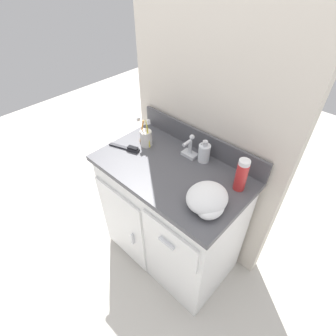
% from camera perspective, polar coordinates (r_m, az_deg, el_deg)
% --- Properties ---
extents(ground_plane, '(6.00, 6.00, 0.00)m').
position_cam_1_polar(ground_plane, '(2.07, 0.51, -17.51)').
color(ground_plane, beige).
extents(wall_back, '(1.06, 0.08, 2.20)m').
position_cam_1_polar(wall_back, '(1.48, 9.06, 13.81)').
color(wall_back, beige).
rests_on(wall_back, ground_plane).
extents(vanity, '(0.88, 0.53, 0.82)m').
position_cam_1_polar(vanity, '(1.72, 0.47, -10.08)').
color(vanity, white).
rests_on(vanity, ground_plane).
extents(backsplash, '(0.88, 0.02, 0.13)m').
position_cam_1_polar(backsplash, '(1.55, 6.95, 6.04)').
color(backsplash, '#4C4C51').
rests_on(backsplash, vanity).
extents(sink_faucet, '(0.09, 0.09, 0.14)m').
position_cam_1_polar(sink_faucet, '(1.50, 4.74, 4.15)').
color(sink_faucet, silver).
rests_on(sink_faucet, vanity).
extents(toothbrush_cup, '(0.10, 0.07, 0.19)m').
position_cam_1_polar(toothbrush_cup, '(1.58, -4.82, 6.60)').
color(toothbrush_cup, white).
rests_on(toothbrush_cup, vanity).
extents(soap_dispenser, '(0.07, 0.07, 0.14)m').
position_cam_1_polar(soap_dispenser, '(1.47, 7.87, 3.36)').
color(soap_dispenser, white).
rests_on(soap_dispenser, vanity).
extents(shaving_cream_can, '(0.06, 0.06, 0.18)m').
position_cam_1_polar(shaving_cream_can, '(1.31, 15.70, -1.50)').
color(shaving_cream_can, red).
rests_on(shaving_cream_can, vanity).
extents(hairbrush, '(0.20, 0.09, 0.03)m').
position_cam_1_polar(hairbrush, '(1.58, -8.67, 4.29)').
color(hairbrush, '#232328').
rests_on(hairbrush, vanity).
extents(hand_towel, '(0.19, 0.21, 0.10)m').
position_cam_1_polar(hand_towel, '(1.22, 8.69, -6.85)').
color(hand_towel, white).
rests_on(hand_towel, vanity).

